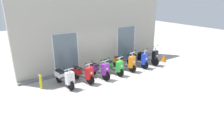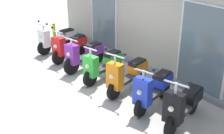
{
  "view_description": "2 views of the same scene",
  "coord_description": "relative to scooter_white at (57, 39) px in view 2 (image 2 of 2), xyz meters",
  "views": [
    {
      "loc": [
        -5.98,
        -7.62,
        4.19
      ],
      "look_at": [
        -0.39,
        0.42,
        0.61
      ],
      "focal_mm": 31.81,
      "sensor_mm": 36.0,
      "label": 1
    },
    {
      "loc": [
        6.19,
        -3.46,
        3.71
      ],
      "look_at": [
        0.45,
        0.82,
        0.55
      ],
      "focal_mm": 47.51,
      "sensor_mm": 36.0,
      "label": 2
    }
  ],
  "objects": [
    {
      "name": "ground_plane",
      "position": [
        2.85,
        -0.88,
        -0.45
      ],
      "size": [
        40.0,
        40.0,
        0.0
      ],
      "primitive_type": "plane",
      "color": "#A8A39E"
    },
    {
      "name": "storefront_facade",
      "position": [
        2.85,
        1.64,
        1.47
      ],
      "size": [
        9.48,
        0.5,
        3.98
      ],
      "color": "#B2AD9E",
      "rests_on": "ground_plane"
    },
    {
      "name": "scooter_white",
      "position": [
        0.0,
        0.0,
        0.0
      ],
      "size": [
        0.59,
        1.59,
        1.15
      ],
      "color": "black",
      "rests_on": "ground_plane"
    },
    {
      "name": "scooter_red",
      "position": [
        0.96,
        -0.04,
        0.02
      ],
      "size": [
        0.74,
        1.51,
        1.19
      ],
      "color": "black",
      "rests_on": "ground_plane"
    },
    {
      "name": "scooter_purple",
      "position": [
        1.91,
        -0.07,
        0.03
      ],
      "size": [
        0.69,
        1.57,
        1.19
      ],
      "color": "black",
      "rests_on": "ground_plane"
    },
    {
      "name": "scooter_green",
      "position": [
        2.84,
        -0.04,
        0.01
      ],
      "size": [
        0.67,
        1.49,
        1.19
      ],
      "color": "black",
      "rests_on": "ground_plane"
    },
    {
      "name": "scooter_orange",
      "position": [
        3.75,
        0.07,
        0.02
      ],
      "size": [
        0.78,
        1.57,
        1.27
      ],
      "color": "black",
      "rests_on": "ground_plane"
    },
    {
      "name": "scooter_blue",
      "position": [
        4.74,
        0.05,
        0.04
      ],
      "size": [
        0.73,
        1.48,
        1.23
      ],
      "color": "black",
      "rests_on": "ground_plane"
    },
    {
      "name": "scooter_black",
      "position": [
        5.64,
        0.06,
        0.03
      ],
      "size": [
        0.75,
        1.52,
        1.29
      ],
      "color": "black",
      "rests_on": "ground_plane"
    },
    {
      "name": "curb_bollard",
      "position": [
        -1.02,
        0.4,
        -0.1
      ],
      "size": [
        0.12,
        0.12,
        0.7
      ],
      "primitive_type": "cylinder",
      "color": "yellow",
      "rests_on": "ground_plane"
    }
  ]
}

